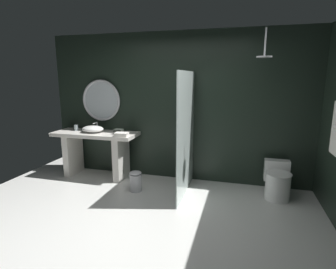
# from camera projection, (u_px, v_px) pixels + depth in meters

# --- Properties ---
(ground_plane) EXTENTS (5.76, 5.76, 0.00)m
(ground_plane) POSITION_uv_depth(u_px,v_px,m) (140.00, 230.00, 3.28)
(ground_plane) COLOR silver
(back_wall_panel) EXTENTS (4.80, 0.10, 2.60)m
(back_wall_panel) POSITION_uv_depth(u_px,v_px,m) (178.00, 108.00, 4.80)
(back_wall_panel) COLOR black
(back_wall_panel) RESTS_ON ground_plane
(vanity_counter) EXTENTS (1.55, 0.58, 0.84)m
(vanity_counter) POSITION_uv_depth(u_px,v_px,m) (96.00, 148.00, 5.00)
(vanity_counter) COLOR silver
(vanity_counter) RESTS_ON ground_plane
(vessel_sink) EXTENTS (0.40, 0.33, 0.17)m
(vessel_sink) POSITION_uv_depth(u_px,v_px,m) (93.00, 129.00, 4.93)
(vessel_sink) COLOR white
(vessel_sink) RESTS_ON vanity_counter
(tumbler_cup) EXTENTS (0.07, 0.07, 0.11)m
(tumbler_cup) POSITION_uv_depth(u_px,v_px,m) (76.00, 128.00, 5.09)
(tumbler_cup) COLOR silver
(tumbler_cup) RESTS_ON vanity_counter
(tissue_box) EXTENTS (0.14, 0.12, 0.09)m
(tissue_box) POSITION_uv_depth(u_px,v_px,m) (119.00, 132.00, 4.79)
(tissue_box) COLOR #282D28
(tissue_box) RESTS_ON vanity_counter
(round_wall_mirror) EXTENTS (0.78, 0.05, 0.78)m
(round_wall_mirror) POSITION_uv_depth(u_px,v_px,m) (101.00, 100.00, 5.08)
(round_wall_mirror) COLOR silver
(shower_glass_panel) EXTENTS (0.02, 1.21, 1.92)m
(shower_glass_panel) POSITION_uv_depth(u_px,v_px,m) (186.00, 134.00, 4.18)
(shower_glass_panel) COLOR silver
(shower_glass_panel) RESTS_ON ground_plane
(rain_shower_head) EXTENTS (0.22, 0.22, 0.40)m
(rain_shower_head) POSITION_uv_depth(u_px,v_px,m) (264.00, 54.00, 3.78)
(rain_shower_head) COLOR silver
(toilet) EXTENTS (0.38, 0.55, 0.55)m
(toilet) POSITION_uv_depth(u_px,v_px,m) (277.00, 182.00, 4.14)
(toilet) COLOR white
(toilet) RESTS_ON ground_plane
(waste_bin) EXTENTS (0.20, 0.20, 0.34)m
(waste_bin) POSITION_uv_depth(u_px,v_px,m) (136.00, 181.00, 4.40)
(waste_bin) COLOR silver
(waste_bin) RESTS_ON ground_plane
(folded_hand_towel) EXTENTS (0.24, 0.19, 0.06)m
(folded_hand_towel) POSITION_uv_depth(u_px,v_px,m) (121.00, 134.00, 4.60)
(folded_hand_towel) COLOR silver
(folded_hand_towel) RESTS_ON vanity_counter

